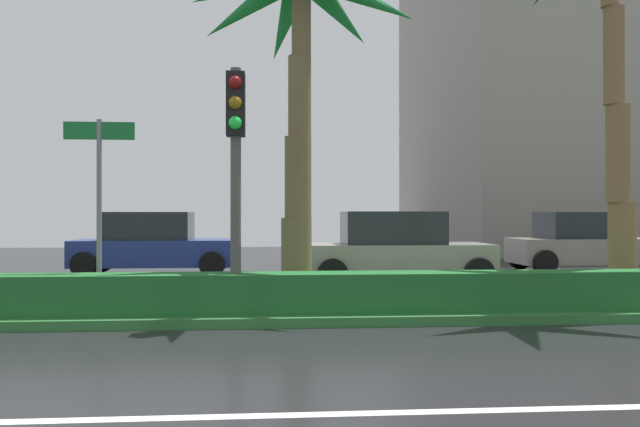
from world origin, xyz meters
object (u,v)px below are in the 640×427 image
Objects in this scene: street_name_sign at (99,187)px; car_in_traffic_fourth at (585,243)px; palm_tree_centre at (302,23)px; car_in_traffic_third at (396,249)px; car_in_traffic_second at (153,245)px; traffic_signal_median_right at (236,144)px.

car_in_traffic_fourth is at bearing 32.92° from street_name_sign.
palm_tree_centre is at bearing 17.93° from street_name_sign.
car_in_traffic_second is at bearing 154.05° from car_in_traffic_third.
car_in_traffic_fourth is (6.17, 3.04, 0.00)m from car_in_traffic_third.
car_in_traffic_second is at bearing 93.98° from street_name_sign.
street_name_sign is 0.70× the size of car_in_traffic_second.
car_in_traffic_fourth is at bearing 26.25° from car_in_traffic_third.
traffic_signal_median_right is 8.89m from car_in_traffic_second.
palm_tree_centre is 1.47× the size of car_in_traffic_third.
palm_tree_centre is at bearing -142.37° from car_in_traffic_fourth.
palm_tree_centre reaches higher than car_in_traffic_second.
traffic_signal_median_right is 1.24× the size of street_name_sign.
palm_tree_centre reaches higher than street_name_sign.
street_name_sign is at bearing -140.81° from car_in_traffic_third.
street_name_sign reaches higher than car_in_traffic_second.
traffic_signal_median_right reaches higher than car_in_traffic_fourth.
palm_tree_centre is at bearing -60.00° from car_in_traffic_second.
car_in_traffic_third is at bearing -25.95° from car_in_traffic_second.
traffic_signal_median_right is at bearing -123.71° from car_in_traffic_third.
traffic_signal_median_right reaches higher than car_in_traffic_third.
traffic_signal_median_right is 6.57m from car_in_traffic_third.
car_in_traffic_second is 12.37m from car_in_traffic_fourth.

